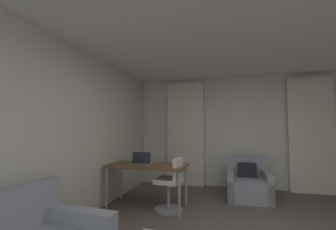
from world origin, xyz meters
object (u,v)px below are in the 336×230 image
object	(u,v)px
desk	(147,168)
laptop	(142,161)
desk_chair	(171,187)
armchair	(248,185)

from	to	relation	value
desk	laptop	xyz separation A→B (m)	(-0.10, 0.01, 0.11)
desk	laptop	bearing A→B (deg)	171.72
desk	desk_chair	bearing A→B (deg)	-8.25
armchair	desk_chair	distance (m)	1.70
armchair	desk_chair	world-z (taller)	desk_chair
desk_chair	desk	bearing A→B (deg)	171.75
desk	laptop	size ratio (longest dim) A/B	3.90
armchair	desk_chair	size ratio (longest dim) A/B	1.00
armchair	laptop	size ratio (longest dim) A/B	2.49
laptop	desk	bearing A→B (deg)	-8.28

